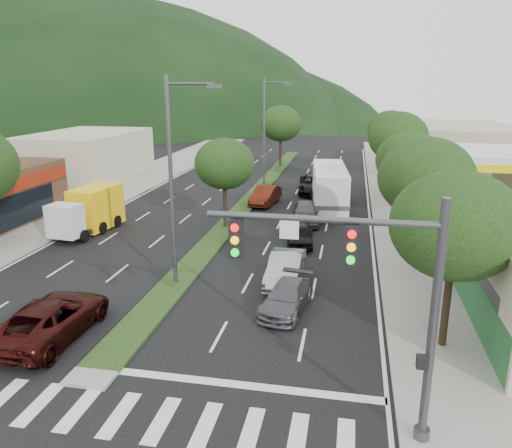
% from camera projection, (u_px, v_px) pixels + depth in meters
% --- Properties ---
extents(ground, '(160.00, 160.00, 0.00)m').
position_uv_depth(ground, '(97.00, 372.00, 17.28)').
color(ground, black).
rests_on(ground, ground).
extents(sidewalk_right, '(5.00, 90.00, 0.15)m').
position_uv_depth(sidewalk_right, '(405.00, 210.00, 38.57)').
color(sidewalk_right, gray).
rests_on(sidewalk_right, ground).
extents(sidewalk_left, '(6.00, 90.00, 0.15)m').
position_uv_depth(sidewalk_left, '(100.00, 197.00, 43.23)').
color(sidewalk_left, gray).
rests_on(sidewalk_left, ground).
extents(median, '(1.60, 56.00, 0.12)m').
position_uv_depth(median, '(254.00, 196.00, 43.69)').
color(median, '#1E3212').
rests_on(median, ground).
extents(crosswalk, '(19.00, 2.20, 0.01)m').
position_uv_depth(crosswalk, '(65.00, 407.00, 15.39)').
color(crosswalk, silver).
rests_on(crosswalk, ground).
extents(traffic_signal, '(6.12, 0.40, 7.00)m').
position_uv_depth(traffic_signal, '(374.00, 284.00, 12.90)').
color(traffic_signal, '#47494C').
rests_on(traffic_signal, ground).
extents(bldg_left_far, '(9.00, 14.00, 4.60)m').
position_uv_depth(bldg_left_far, '(87.00, 155.00, 52.21)').
color(bldg_left_far, '#B8B192').
rests_on(bldg_left_far, ground).
extents(bldg_right_far, '(10.00, 16.00, 5.20)m').
position_uv_depth(bldg_right_far, '(457.00, 149.00, 54.52)').
color(bldg_right_far, '#B8B192').
rests_on(bldg_right_far, ground).
extents(hill_far, '(176.00, 132.00, 82.00)m').
position_uv_depth(hill_far, '(24.00, 118.00, 135.72)').
color(hill_far, black).
rests_on(hill_far, ground).
extents(tree_r_a, '(4.60, 4.60, 6.63)m').
position_uv_depth(tree_r_a, '(455.00, 225.00, 17.53)').
color(tree_r_a, black).
rests_on(tree_r_a, sidewalk_right).
extents(tree_r_b, '(4.80, 4.80, 6.94)m').
position_uv_depth(tree_r_b, '(426.00, 178.00, 25.02)').
color(tree_r_b, black).
rests_on(tree_r_b, sidewalk_right).
extents(tree_r_c, '(4.40, 4.40, 6.48)m').
position_uv_depth(tree_r_c, '(409.00, 160.00, 32.65)').
color(tree_r_c, black).
rests_on(tree_r_c, sidewalk_right).
extents(tree_r_d, '(5.00, 5.00, 7.17)m').
position_uv_depth(tree_r_d, '(398.00, 137.00, 41.97)').
color(tree_r_d, black).
rests_on(tree_r_d, sidewalk_right).
extents(tree_r_e, '(4.60, 4.60, 6.71)m').
position_uv_depth(tree_r_e, '(390.00, 130.00, 51.49)').
color(tree_r_e, black).
rests_on(tree_r_e, sidewalk_right).
extents(tree_med_near, '(4.00, 4.00, 6.02)m').
position_uv_depth(tree_med_near, '(224.00, 164.00, 33.05)').
color(tree_med_near, black).
rests_on(tree_med_near, median).
extents(tree_med_far, '(4.80, 4.80, 6.94)m').
position_uv_depth(tree_med_far, '(281.00, 124.00, 57.42)').
color(tree_med_far, black).
rests_on(tree_med_far, median).
extents(streetlight_near, '(2.60, 0.25, 10.00)m').
position_uv_depth(streetlight_near, '(175.00, 173.00, 23.25)').
color(streetlight_near, '#47494C').
rests_on(streetlight_near, ground).
extents(streetlight_mid, '(2.60, 0.25, 10.00)m').
position_uv_depth(streetlight_mid, '(266.00, 127.00, 46.85)').
color(streetlight_mid, '#47494C').
rests_on(streetlight_mid, ground).
extents(sedan_silver, '(1.63, 4.54, 1.49)m').
position_uv_depth(sedan_silver, '(286.00, 268.00, 24.81)').
color(sedan_silver, '#9A9DA1').
rests_on(sedan_silver, ground).
extents(suv_maroon, '(2.74, 5.70, 1.57)m').
position_uv_depth(suv_maroon, '(52.00, 318.00, 19.49)').
color(suv_maroon, black).
rests_on(suv_maroon, ground).
extents(car_queue_a, '(1.95, 3.99, 1.31)m').
position_uv_depth(car_queue_a, '(300.00, 235.00, 30.52)').
color(car_queue_a, black).
rests_on(car_queue_a, ground).
extents(car_queue_b, '(2.26, 4.37, 1.21)m').
position_uv_depth(car_queue_b, '(287.00, 297.00, 21.84)').
color(car_queue_b, '#505055').
rests_on(car_queue_b, ground).
extents(car_queue_c, '(2.13, 4.65, 1.48)m').
position_uv_depth(car_queue_c, '(265.00, 195.00, 40.66)').
color(car_queue_c, '#50190D').
rests_on(car_queue_c, ground).
extents(car_queue_d, '(2.93, 5.71, 1.54)m').
position_uv_depth(car_queue_d, '(313.00, 185.00, 44.73)').
color(car_queue_d, black).
rests_on(car_queue_d, ground).
extents(car_queue_e, '(2.25, 4.69, 1.55)m').
position_uv_depth(car_queue_e, '(305.00, 212.00, 35.24)').
color(car_queue_e, '#4F4F54').
rests_on(car_queue_e, ground).
extents(car_queue_f, '(2.24, 4.62, 1.30)m').
position_uv_depth(car_queue_f, '(329.00, 175.00, 50.08)').
color(car_queue_f, black).
rests_on(car_queue_f, ground).
extents(box_truck, '(2.79, 6.03, 2.88)m').
position_uv_depth(box_truck, '(90.00, 212.00, 33.13)').
color(box_truck, silver).
rests_on(box_truck, ground).
extents(motorhome, '(3.48, 8.87, 3.32)m').
position_uv_depth(motorhome, '(329.00, 187.00, 38.77)').
color(motorhome, silver).
rests_on(motorhome, ground).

